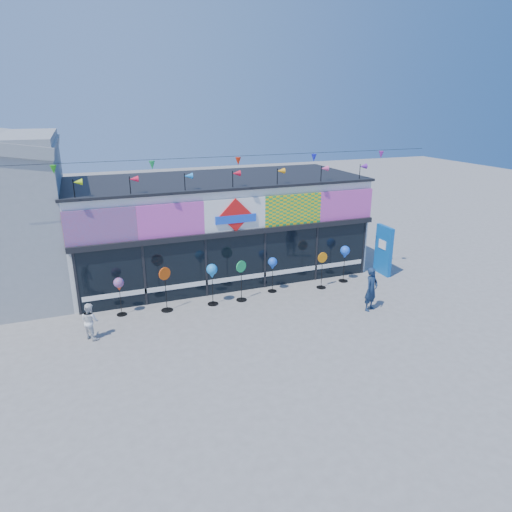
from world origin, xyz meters
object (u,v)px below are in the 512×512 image
spinner_4 (273,264)px  spinner_6 (345,253)px  spinner_3 (241,280)px  spinner_2 (212,272)px  spinner_5 (322,269)px  spinner_0 (119,285)px  blue_sign (384,250)px  child (90,321)px  spinner_1 (166,288)px  adult_man (371,289)px

spinner_4 → spinner_6: spinner_6 is taller
spinner_3 → spinner_6: 4.63m
spinner_2 → spinner_3: bearing=-1.9°
spinner_5 → spinner_3: bearing=-179.9°
spinner_0 → spinner_4: 5.76m
blue_sign → spinner_6: size_ratio=1.38×
spinner_3 → child: bearing=-168.9°
spinner_1 → spinner_5: spinner_1 is taller
spinner_2 → adult_man: bearing=-25.8°
spinner_1 → spinner_5: 6.20m
blue_sign → spinner_2: blue_sign is taller
spinner_6 → adult_man: size_ratio=0.96×
spinner_6 → child: size_ratio=1.30×
child → spinner_4: bearing=-113.9°
spinner_1 → spinner_2: size_ratio=1.04×
blue_sign → spinner_2: size_ratio=1.35×
spinner_2 → child: size_ratio=1.32×
blue_sign → adult_man: (-2.62, -2.95, -0.27)m
spinner_3 → spinner_4: 1.49m
child → spinner_6: bearing=-118.0°
spinner_4 → child: size_ratio=1.18×
blue_sign → spinner_6: blue_sign is taller
spinner_0 → child: size_ratio=1.17×
spinner_2 → child: 4.47m
spinner_3 → spinner_5: bearing=0.1°
blue_sign → adult_man: bearing=-130.8°
spinner_1 → spinner_0: bearing=171.7°
spinner_0 → spinner_3: 4.36m
blue_sign → spinner_4: bearing=-177.7°
spinner_3 → spinner_4: bearing=14.6°
spinner_1 → spinner_3: 2.80m
spinner_5 → blue_sign: bearing=8.7°
spinner_1 → spinner_6: (7.40, 0.20, 0.37)m
blue_sign → spinner_0: blue_sign is taller
blue_sign → child: 12.16m
spinner_5 → adult_man: bearing=-75.5°
spinner_6 → spinner_1: bearing=-178.5°
spinner_4 → child: (-6.80, -1.43, -0.53)m
spinner_0 → spinner_5: spinner_5 is taller
spinner_0 → spinner_1: spinner_1 is taller
spinner_2 → spinner_4: 2.55m
blue_sign → child: blue_sign is taller
spinner_2 → spinner_6: (5.71, 0.27, -0.02)m
spinner_6 → spinner_0: bearing=179.8°
spinner_0 → adult_man: adult_man is taller
spinner_2 → spinner_6: size_ratio=1.02×
spinner_0 → spinner_1: (1.55, -0.23, -0.24)m
child → spinner_2: bearing=-111.4°
spinner_6 → spinner_3: bearing=-176.2°
spinner_6 → spinner_2: bearing=-177.3°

